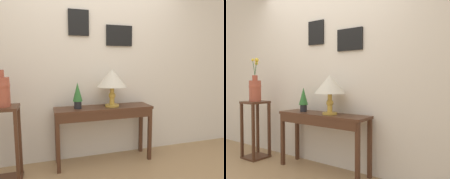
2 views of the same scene
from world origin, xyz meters
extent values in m
cube|color=beige|center=(0.00, 1.34, 1.40)|extent=(9.00, 0.10, 2.80)
cube|color=black|center=(-0.19, 1.27, 1.84)|extent=(0.27, 0.02, 0.33)
cube|color=tan|center=(-0.19, 1.27, 1.84)|extent=(0.21, 0.01, 0.26)
cube|color=black|center=(0.37, 1.27, 1.69)|extent=(0.37, 0.02, 0.28)
cube|color=#88AA56|center=(0.37, 1.27, 1.69)|extent=(0.30, 0.01, 0.22)
cube|color=#472819|center=(0.09, 1.07, 0.73)|extent=(1.27, 0.34, 0.03)
cube|color=#472819|center=(0.09, 0.92, 0.66)|extent=(1.21, 0.03, 0.10)
cube|color=#472819|center=(-0.51, 0.93, 0.36)|extent=(0.04, 0.04, 0.71)
cube|color=#472819|center=(0.70, 0.93, 0.36)|extent=(0.04, 0.04, 0.71)
cube|color=#472819|center=(-0.51, 1.21, 0.36)|extent=(0.04, 0.04, 0.71)
cube|color=#472819|center=(0.70, 1.21, 0.36)|extent=(0.04, 0.04, 0.71)
cylinder|color=gold|center=(0.21, 1.07, 0.76)|extent=(0.19, 0.19, 0.02)
cylinder|color=gold|center=(0.21, 1.07, 0.83)|extent=(0.07, 0.07, 0.12)
sphere|color=gold|center=(0.21, 1.07, 0.89)|extent=(0.09, 0.09, 0.09)
cylinder|color=gold|center=(0.21, 1.07, 0.95)|extent=(0.06, 0.06, 0.12)
cone|color=beige|center=(0.21, 1.07, 1.13)|extent=(0.39, 0.39, 0.23)
cylinder|color=black|center=(-0.25, 1.07, 0.80)|extent=(0.09, 0.09, 0.09)
cone|color=#2D662D|center=(-0.25, 1.07, 0.96)|extent=(0.12, 0.12, 0.23)
cube|color=#472819|center=(-1.07, 0.90, 0.85)|extent=(0.32, 0.32, 0.03)
cube|color=#472819|center=(-1.07, 0.90, 0.01)|extent=(0.32, 0.32, 0.03)
cube|color=#472819|center=(-1.21, 0.76, 0.43)|extent=(0.04, 0.03, 0.80)
cube|color=#472819|center=(-0.94, 0.76, 0.43)|extent=(0.03, 0.03, 0.80)
cube|color=#472819|center=(-1.21, 1.04, 0.43)|extent=(0.04, 0.04, 0.80)
cube|color=#472819|center=(-0.94, 1.04, 0.43)|extent=(0.03, 0.04, 0.80)
cylinder|color=#9E4733|center=(-1.07, 0.90, 1.02)|extent=(0.17, 0.17, 0.31)
sphere|color=#9E4733|center=(-1.07, 0.90, 1.08)|extent=(0.18, 0.18, 0.18)
cylinder|color=#9E4733|center=(-1.07, 0.90, 1.21)|extent=(0.08, 0.08, 0.08)
cylinder|color=#235128|center=(-1.09, 0.93, 1.34)|extent=(0.05, 0.07, 0.19)
sphere|color=gold|center=(-1.12, 0.96, 1.43)|extent=(0.05, 0.05, 0.05)
cylinder|color=#235128|center=(-1.08, 0.89, 1.36)|extent=(0.02, 0.04, 0.23)
sphere|color=gold|center=(-1.09, 0.88, 1.48)|extent=(0.04, 0.04, 0.04)
cylinder|color=#235128|center=(-1.09, 0.93, 1.37)|extent=(0.04, 0.07, 0.24)
sphere|color=gold|center=(-1.10, 0.96, 1.48)|extent=(0.06, 0.06, 0.06)
camera|label=1|loc=(-0.62, -1.55, 1.32)|focal=33.86mm
camera|label=2|loc=(2.07, -1.37, 1.18)|focal=39.46mm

